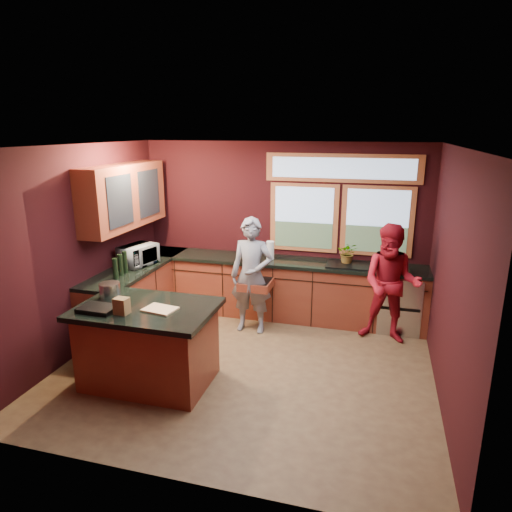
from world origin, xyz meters
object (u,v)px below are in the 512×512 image
at_px(island, 149,344).
at_px(stock_pot, 110,290).
at_px(person_grey, 252,276).
at_px(cutting_board, 160,309).
at_px(person_red, 391,284).

bearing_deg(island, stock_pot, 164.74).
xyz_separation_m(island, stock_pot, (-0.55, 0.15, 0.56)).
distance_m(island, person_grey, 1.89).
bearing_deg(cutting_board, stock_pot, 165.07).
bearing_deg(stock_pot, island, -15.26).
xyz_separation_m(person_grey, cutting_board, (-0.56, -1.74, 0.11)).
bearing_deg(stock_pot, cutting_board, -14.93).
height_order(person_grey, stock_pot, person_grey).
bearing_deg(person_grey, island, -113.88).
height_order(person_red, stock_pot, person_red).
bearing_deg(cutting_board, person_red, 37.66).
xyz_separation_m(person_red, stock_pot, (-3.24, -1.72, 0.20)).
bearing_deg(person_red, stock_pot, -144.28).
distance_m(person_red, cutting_board, 3.15).
distance_m(island, person_red, 3.30).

